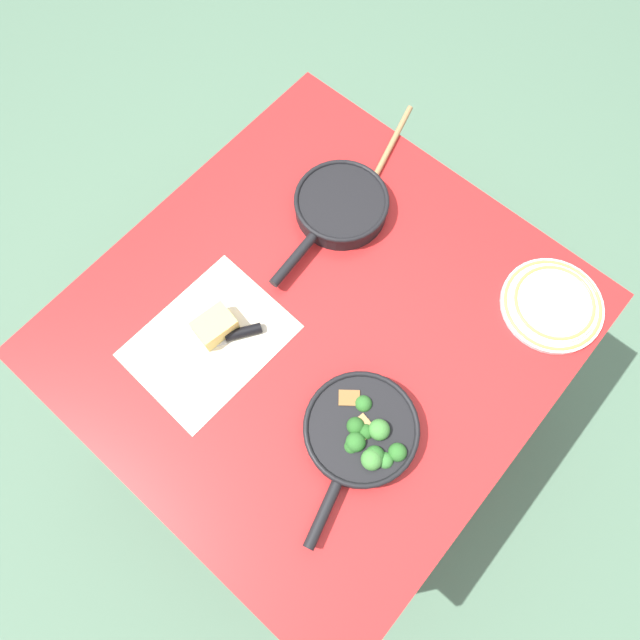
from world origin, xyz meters
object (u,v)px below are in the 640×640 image
at_px(grater_knife, 224,338).
at_px(wooden_spoon, 375,177).
at_px(skillet_eggs, 340,206).
at_px(dinner_plate_stack, 553,304).
at_px(skillet_broccoli, 362,432).
at_px(cheese_block, 215,326).

bearing_deg(grater_knife, wooden_spoon, -145.19).
relative_size(skillet_eggs, dinner_plate_stack, 1.62).
height_order(skillet_eggs, grater_knife, skillet_eggs).
distance_m(grater_knife, dinner_plate_stack, 0.77).
bearing_deg(grater_knife, dinner_plate_stack, 170.48).
height_order(skillet_eggs, wooden_spoon, skillet_eggs).
bearing_deg(wooden_spoon, grater_knife, -14.63).
xyz_separation_m(wooden_spoon, grater_knife, (0.57, 0.01, 0.00)).
relative_size(skillet_eggs, grater_knife, 1.73).
bearing_deg(skillet_broccoli, cheese_block, -100.99).
bearing_deg(dinner_plate_stack, skillet_eggs, -76.49).
bearing_deg(cheese_block, wooden_spoon, 178.43).
height_order(grater_knife, cheese_block, cheese_block).
xyz_separation_m(skillet_eggs, dinner_plate_stack, (-0.13, 0.54, -0.01)).
distance_m(grater_knife, cheese_block, 0.03).
xyz_separation_m(skillet_broccoli, cheese_block, (0.03, -0.41, -0.00)).
bearing_deg(skillet_eggs, cheese_block, -6.02).
distance_m(skillet_eggs, dinner_plate_stack, 0.56).
xyz_separation_m(skillet_eggs, cheese_block, (0.43, -0.01, -0.00)).
xyz_separation_m(skillet_broccoli, skillet_eggs, (-0.40, -0.39, -0.00)).
relative_size(wooden_spoon, dinner_plate_stack, 1.62).
bearing_deg(cheese_block, dinner_plate_stack, 135.30).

